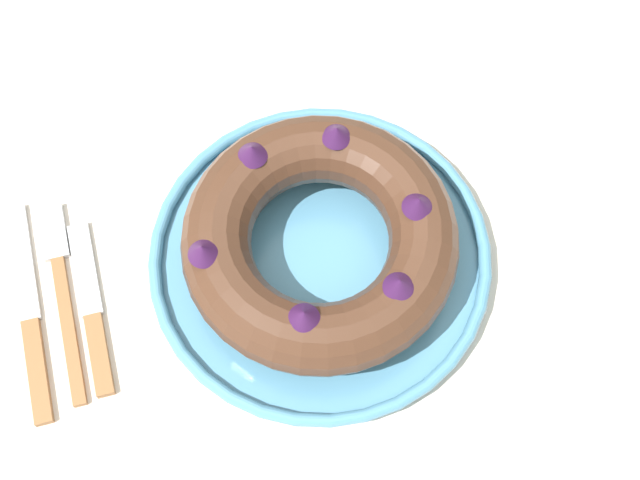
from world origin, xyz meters
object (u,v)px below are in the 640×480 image
(serving_dish, at_px, (320,258))
(bundt_cake, at_px, (320,240))
(serving_knife, at_px, (31,325))
(cake_knife, at_px, (93,319))
(napkin, at_px, (599,198))
(fork, at_px, (62,286))

(serving_dish, relative_size, bundt_cake, 1.28)
(serving_dish, bearing_deg, serving_knife, 178.60)
(cake_knife, relative_size, napkin, 1.17)
(cake_knife, bearing_deg, serving_knife, 166.90)
(serving_dish, xyz_separation_m, napkin, (0.28, -0.00, -0.01))
(fork, bearing_deg, napkin, -7.62)
(serving_dish, distance_m, cake_knife, 0.22)
(napkin, bearing_deg, serving_knife, 178.91)
(cake_knife, bearing_deg, bundt_cake, -4.04)
(serving_dish, height_order, cake_knife, serving_dish)
(serving_knife, bearing_deg, fork, 46.68)
(fork, bearing_deg, serving_dish, -11.96)
(bundt_cake, relative_size, cake_knife, 1.45)
(bundt_cake, distance_m, serving_knife, 0.28)
(bundt_cake, relative_size, napkin, 1.70)
(serving_knife, height_order, napkin, serving_knife)
(fork, distance_m, cake_knife, 0.05)
(serving_knife, relative_size, napkin, 1.49)
(fork, relative_size, serving_knife, 0.92)
(bundt_cake, bearing_deg, napkin, -0.80)
(bundt_cake, height_order, serving_knife, bundt_cake)
(serving_dish, distance_m, fork, 0.24)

